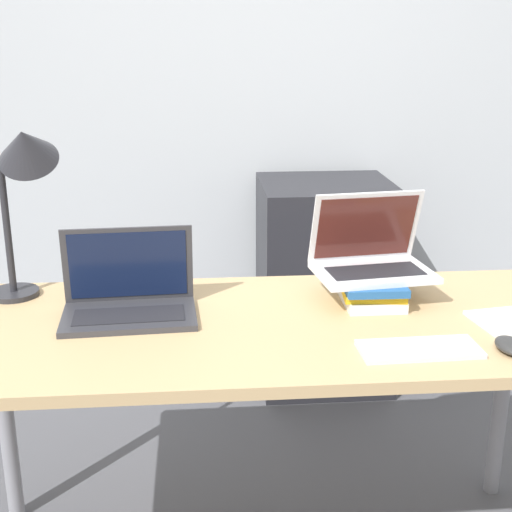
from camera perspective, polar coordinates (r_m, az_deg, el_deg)
wall_back at (r=3.25m, az=-1.64°, el=15.00°), size 8.00×0.05×2.70m
desk at (r=1.89m, az=1.21°, el=-7.52°), size 1.70×0.71×0.77m
laptop_left at (r=1.91m, az=-10.13°, el=-3.37°), size 0.36×0.23×0.23m
book_stack at (r=2.01m, az=9.09°, el=-2.48°), size 0.18×0.28×0.07m
laptop_on_books at (r=2.02m, az=9.16°, el=-0.07°), size 0.34×0.26×0.23m
wireless_keyboard at (r=1.73m, az=12.93°, el=-7.25°), size 0.29×0.13×0.01m
mouse at (r=1.79m, az=19.70°, el=-6.76°), size 0.07×0.10×0.03m
desk_lamp at (r=2.00m, az=-18.14°, el=6.89°), size 0.23×0.20×0.52m
mini_fridge at (r=3.13m, az=5.46°, el=-2.14°), size 0.55×0.54×0.89m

